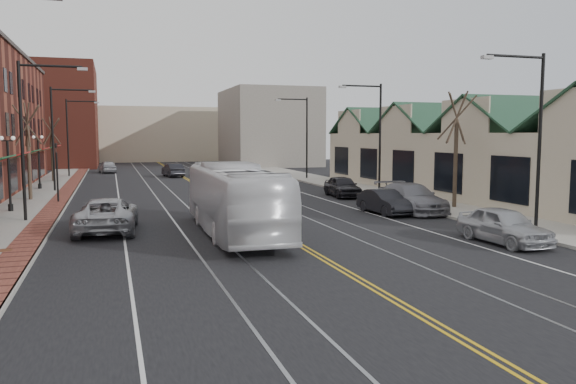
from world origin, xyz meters
TOP-DOWN VIEW (x-y plane):
  - ground at (0.00, 0.00)m, footprint 160.00×160.00m
  - sidewalk_left at (-12.00, 20.00)m, footprint 4.00×120.00m
  - sidewalk_right at (12.00, 20.00)m, footprint 4.00×120.00m
  - building_right at (18.00, 20.00)m, footprint 8.00×36.00m
  - backdrop_left at (-16.00, 70.00)m, footprint 14.00×18.00m
  - backdrop_mid at (0.00, 85.00)m, footprint 22.00×14.00m
  - backdrop_right at (15.00, 65.00)m, footprint 12.00×16.00m
  - streetlight_l_1 at (-11.05, 16.00)m, footprint 3.33×0.25m
  - streetlight_l_2 at (-11.05, 32.00)m, footprint 3.33×0.25m
  - streetlight_l_3 at (-11.05, 48.00)m, footprint 3.33×0.25m
  - streetlight_r_0 at (11.05, 6.00)m, footprint 3.33×0.25m
  - streetlight_r_1 at (11.05, 22.00)m, footprint 3.33×0.25m
  - streetlight_r_2 at (11.05, 38.00)m, footprint 3.33×0.25m
  - lamppost_l_2 at (-12.80, 20.00)m, footprint 0.84×0.28m
  - lamppost_l_3 at (-12.80, 34.00)m, footprint 0.84×0.28m
  - tree_left_near at (-12.50, 26.00)m, footprint 1.78×1.37m
  - tree_left_far at (-12.50, 42.00)m, footprint 1.66×1.28m
  - tree_right_mid at (12.50, 14.00)m, footprint 1.90×1.46m
  - manhole_far at (-11.20, 8.00)m, footprint 0.60×0.60m
  - traffic_signal at (-10.60, 24.00)m, footprint 0.18×0.15m
  - transit_bus at (-2.00, 9.51)m, footprint 2.85×11.49m
  - parked_suv at (-7.50, 12.05)m, footprint 3.09×5.92m
  - parked_car_a at (8.15, 4.05)m, footprint 1.93×4.54m
  - parked_car_b at (7.50, 13.39)m, footprint 1.66×4.27m
  - parked_car_c at (9.30, 13.57)m, footprint 2.40×5.79m
  - parked_car_d at (8.66, 22.18)m, footprint 2.15×4.62m
  - distant_car_left at (-1.00, 45.38)m, footprint 2.11×4.53m
  - distant_car_right at (3.33, 33.96)m, footprint 2.37×5.14m
  - distant_car_far at (-7.67, 53.96)m, footprint 2.28×4.45m

SIDE VIEW (x-z plane):
  - ground at x=0.00m, z-range 0.00..0.00m
  - sidewalk_left at x=-12.00m, z-range 0.00..0.15m
  - sidewalk_right at x=12.00m, z-range 0.00..0.15m
  - manhole_far at x=-11.20m, z-range 0.15..0.17m
  - parked_car_b at x=7.50m, z-range 0.00..1.39m
  - distant_car_left at x=-1.00m, z-range 0.00..1.44m
  - distant_car_far at x=-7.67m, z-range 0.00..1.45m
  - distant_car_right at x=3.33m, z-range 0.00..1.45m
  - parked_car_a at x=8.15m, z-range 0.00..1.53m
  - parked_car_d at x=8.66m, z-range 0.00..1.53m
  - parked_suv at x=-7.50m, z-range 0.00..1.59m
  - parked_car_c at x=9.30m, z-range 0.00..1.67m
  - transit_bus at x=-2.00m, z-range 0.00..3.19m
  - lamppost_l_2 at x=-12.80m, z-range 0.07..4.34m
  - lamppost_l_3 at x=-12.80m, z-range 0.07..4.34m
  - building_right at x=18.00m, z-range 0.00..4.60m
  - traffic_signal at x=-10.60m, z-range 0.45..4.25m
  - tree_left_far at x=-12.50m, z-range 0.26..6.29m
  - tree_left_near at x=-12.50m, z-range 0.27..6.75m
  - tree_right_mid at x=12.50m, z-range 0.28..7.22m
  - backdrop_mid at x=0.00m, z-range 0.00..9.00m
  - streetlight_l_1 at x=-11.05m, z-range 1.03..9.03m
  - streetlight_l_2 at x=-11.05m, z-range 1.03..9.03m
  - streetlight_l_3 at x=-11.05m, z-range 1.03..9.03m
  - streetlight_r_0 at x=11.05m, z-range 1.03..9.03m
  - streetlight_r_1 at x=11.05m, z-range 1.03..9.03m
  - streetlight_r_2 at x=11.05m, z-range 1.03..9.03m
  - backdrop_right at x=15.00m, z-range 0.00..11.00m
  - backdrop_left at x=-16.00m, z-range 0.00..14.00m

